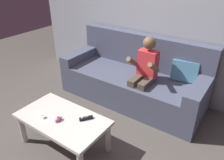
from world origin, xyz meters
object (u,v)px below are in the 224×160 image
object	(u,v)px
person_seated_on_couch	(144,72)
game_remote_white_far_corner	(41,115)
game_remote_black_near_edge	(86,118)
nunchuk_pink	(58,119)
couch	(134,79)
coffee_table	(63,122)

from	to	relation	value
person_seated_on_couch	game_remote_white_far_corner	bearing A→B (deg)	-115.10
game_remote_black_near_edge	nunchuk_pink	xyz separation A→B (m)	(-0.21, -0.18, 0.01)
game_remote_black_near_edge	couch	bearing A→B (deg)	94.64
coffee_table	nunchuk_pink	distance (m)	0.10
couch	person_seated_on_couch	xyz separation A→B (m)	(0.24, -0.19, 0.26)
couch	game_remote_black_near_edge	size ratio (longest dim) A/B	15.04
couch	nunchuk_pink	bearing A→B (deg)	-94.90
couch	nunchuk_pink	distance (m)	1.35
nunchuk_pink	game_remote_black_near_edge	bearing A→B (deg)	40.23
game_remote_white_far_corner	person_seated_on_couch	bearing A→B (deg)	64.90
nunchuk_pink	game_remote_white_far_corner	distance (m)	0.22
coffee_table	game_remote_white_far_corner	world-z (taller)	game_remote_white_far_corner
couch	coffee_table	bearing A→B (deg)	-95.45
game_remote_white_far_corner	couch	bearing A→B (deg)	76.80
coffee_table	nunchuk_pink	world-z (taller)	nunchuk_pink
nunchuk_pink	couch	bearing A→B (deg)	85.10
person_seated_on_couch	coffee_table	bearing A→B (deg)	-108.13
game_remote_black_near_edge	nunchuk_pink	world-z (taller)	nunchuk_pink
coffee_table	game_remote_white_far_corner	xyz separation A→B (m)	(-0.20, -0.11, 0.07)
person_seated_on_couch	coffee_table	size ratio (longest dim) A/B	1.05
person_seated_on_couch	game_remote_white_far_corner	distance (m)	1.34
coffee_table	game_remote_black_near_edge	xyz separation A→B (m)	(0.22, 0.12, 0.07)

